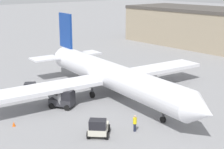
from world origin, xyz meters
name	(u,v)px	position (x,y,z in m)	size (l,w,h in m)	color
ground_plane	(112,98)	(0.00, 0.00, 0.00)	(400.00, 400.00, 0.00)	gray
airplane	(108,75)	(-0.93, 0.11, 2.98)	(35.60, 33.30, 10.46)	white
ground_crew_worker	(135,123)	(9.92, -5.27, 0.96)	(0.40, 0.40, 1.81)	#1E2338
baggage_tug	(98,127)	(8.32, -8.92, 0.94)	(3.41, 3.41, 1.98)	beige
belt_loader_truck	(64,99)	(-1.01, -7.10, 1.09)	(3.47, 3.19, 2.35)	#2D2D33
pushback_tug	(31,89)	(-8.12, -7.96, 0.92)	(3.38, 3.18, 1.97)	silver
safety_cone_far	(14,124)	(0.37, -14.49, 0.28)	(0.36, 0.36, 0.55)	#EF590F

